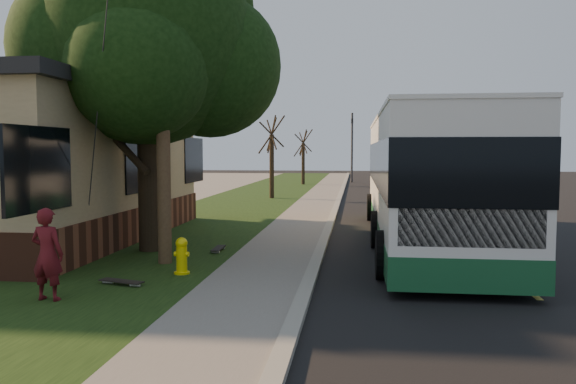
% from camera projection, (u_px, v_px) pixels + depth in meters
% --- Properties ---
extents(ground, '(120.00, 120.00, 0.00)m').
position_uv_depth(ground, '(310.00, 281.00, 10.99)').
color(ground, black).
rests_on(ground, ground).
extents(road, '(8.00, 80.00, 0.01)m').
position_uv_depth(road, '(442.00, 220.00, 20.40)').
color(road, black).
rests_on(road, ground).
extents(curb, '(0.25, 80.00, 0.12)m').
position_uv_depth(curb, '(332.00, 217.00, 20.88)').
color(curb, gray).
rests_on(curb, ground).
extents(sidewalk, '(2.00, 80.00, 0.08)m').
position_uv_depth(sidewalk, '(306.00, 217.00, 21.01)').
color(sidewalk, slate).
rests_on(sidewalk, ground).
extents(grass_verge, '(5.00, 80.00, 0.07)m').
position_uv_depth(grass_verge, '(215.00, 216.00, 21.43)').
color(grass_verge, black).
rests_on(grass_verge, ground).
extents(fire_hydrant, '(0.32, 0.32, 0.74)m').
position_uv_depth(fire_hydrant, '(182.00, 256.00, 11.27)').
color(fire_hydrant, yellow).
rests_on(fire_hydrant, grass_verge).
extents(utility_pole, '(2.86, 3.21, 9.07)m').
position_uv_depth(utility_pole, '(161.00, 53.00, 12.03)').
color(utility_pole, '#473321').
rests_on(utility_pole, ground).
extents(leafy_tree, '(6.30, 6.00, 7.80)m').
position_uv_depth(leafy_tree, '(150.00, 43.00, 13.73)').
color(leafy_tree, black).
rests_on(leafy_tree, grass_verge).
extents(bare_tree_near, '(1.38, 1.21, 4.31)m').
position_uv_depth(bare_tree_near, '(272.00, 158.00, 29.07)').
color(bare_tree_near, black).
rests_on(bare_tree_near, grass_verge).
extents(bare_tree_far, '(1.38, 1.21, 4.03)m').
position_uv_depth(bare_tree_far, '(303.00, 158.00, 40.90)').
color(bare_tree_far, black).
rests_on(bare_tree_far, grass_verge).
extents(traffic_signal, '(0.18, 0.22, 5.50)m').
position_uv_depth(traffic_signal, '(352.00, 143.00, 44.35)').
color(traffic_signal, '#2D2D30').
rests_on(traffic_signal, ground).
extents(transit_bus, '(2.96, 12.82, 3.47)m').
position_uv_depth(transit_bus, '(425.00, 176.00, 15.44)').
color(transit_bus, silver).
rests_on(transit_bus, ground).
extents(skateboarder, '(0.59, 0.42, 1.54)m').
position_uv_depth(skateboarder, '(47.00, 254.00, 9.25)').
color(skateboarder, '#541017').
rests_on(skateboarder, grass_verge).
extents(skateboard_main, '(0.23, 0.85, 0.08)m').
position_uv_depth(skateboard_main, '(218.00, 248.00, 13.86)').
color(skateboard_main, black).
rests_on(skateboard_main, grass_verge).
extents(skateboard_spare, '(0.91, 0.45, 0.08)m').
position_uv_depth(skateboard_spare, '(121.00, 282.00, 10.35)').
color(skateboard_spare, black).
rests_on(skateboard_spare, grass_verge).
extents(dumpster, '(1.89, 1.67, 1.40)m').
position_uv_depth(dumpster, '(65.00, 201.00, 20.12)').
color(dumpster, black).
rests_on(dumpster, building_lot).
extents(distant_car, '(1.97, 4.30, 1.43)m').
position_uv_depth(distant_car, '(390.00, 176.00, 40.02)').
color(distant_car, black).
rests_on(distant_car, ground).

